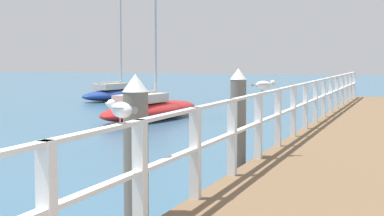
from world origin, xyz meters
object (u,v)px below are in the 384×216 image
Objects in this scene: seagull_foreground at (121,109)px; dock_piling_near at (136,161)px; seagull_background at (264,85)px; dock_piling_far at (238,123)px; boat_1 at (117,93)px; boat_4 at (151,108)px.

dock_piling_near is at bearing 48.64° from seagull_foreground.
seagull_foreground and seagull_background have the same top height.
dock_piling_far is 5.39m from seagull_foreground.
boat_4 reaches higher than boat_1.
dock_piling_near is 4.57m from seagull_background.
seagull_foreground is at bearing -61.23° from boat_4.
boat_1 reaches higher than seagull_foreground.
dock_piling_far is 0.35× the size of boat_1.
seagull_foreground is 0.08× the size of boat_1.
boat_1 is (-11.77, 17.52, -1.32)m from seagull_background.
boat_1 is at bearing 129.40° from boat_4.
dock_piling_near is at bearing -90.00° from dock_piling_far.
dock_piling_far is at bearing -52.21° from boat_4.
boat_4 reaches higher than dock_piling_far.
dock_piling_far is 0.30× the size of boat_4.
seagull_background is at bearing 35.28° from dock_piling_far.
dock_piling_far is 11.01m from boat_4.
seagull_foreground is at bearing -25.60° from seagull_background.
dock_piling_far is at bearing -47.06° from boat_1.
dock_piling_far is at bearing -80.17° from seagull_background.
dock_piling_near is 4.52× the size of seagull_foreground.
seagull_background is 0.08× the size of boat_1.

